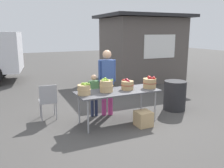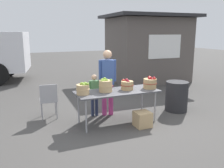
{
  "view_description": "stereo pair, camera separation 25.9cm",
  "coord_description": "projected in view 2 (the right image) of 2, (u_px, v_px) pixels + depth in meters",
  "views": [
    {
      "loc": [
        -2.38,
        -4.7,
        2.07
      ],
      "look_at": [
        0.0,
        0.3,
        0.85
      ],
      "focal_mm": 38.37,
      "sensor_mm": 36.0,
      "label": 1
    },
    {
      "loc": [
        -2.14,
        -4.81,
        2.07
      ],
      "look_at": [
        0.0,
        0.3,
        0.85
      ],
      "focal_mm": 38.37,
      "sensor_mm": 36.0,
      "label": 2
    }
  ],
  "objects": [
    {
      "name": "folding_chair",
      "position": [
        49.0,
        98.0,
        5.72
      ],
      "size": [
        0.43,
        0.43,
        0.86
      ],
      "rotation": [
        0.0,
        0.0,
        3.07
      ],
      "color": "#99999E",
      "rests_on": "ground"
    },
    {
      "name": "apple_basket_red_1",
      "position": [
        150.0,
        83.0,
        5.65
      ],
      "size": [
        0.33,
        0.33,
        0.28
      ],
      "color": "tan",
      "rests_on": "market_table"
    },
    {
      "name": "apple_basket_red_0",
      "position": [
        127.0,
        85.0,
        5.53
      ],
      "size": [
        0.3,
        0.3,
        0.25
      ],
      "color": "tan",
      "rests_on": "market_table"
    },
    {
      "name": "produce_crate",
      "position": [
        142.0,
        119.0,
        5.3
      ],
      "size": [
        0.34,
        0.34,
        0.34
      ],
      "primitive_type": "cube",
      "color": "tan",
      "rests_on": "ground"
    },
    {
      "name": "apple_basket_green_1",
      "position": [
        106.0,
        86.0,
        5.33
      ],
      "size": [
        0.31,
        0.31,
        0.32
      ],
      "color": "tan",
      "rests_on": "market_table"
    },
    {
      "name": "vendor_adult",
      "position": [
        108.0,
        78.0,
        5.88
      ],
      "size": [
        0.42,
        0.28,
        1.63
      ],
      "rotation": [
        0.0,
        0.0,
        2.92
      ],
      "color": "#CC3F8C",
      "rests_on": "ground"
    },
    {
      "name": "trash_barrel",
      "position": [
        177.0,
        96.0,
        6.33
      ],
      "size": [
        0.58,
        0.58,
        0.79
      ],
      "primitive_type": "cylinder",
      "color": "#262628",
      "rests_on": "ground"
    },
    {
      "name": "food_kiosk",
      "position": [
        147.0,
        48.0,
        10.22
      ],
      "size": [
        3.6,
        3.02,
        2.74
      ],
      "rotation": [
        0.0,
        0.0,
        -0.04
      ],
      "color": "#59514C",
      "rests_on": "ground"
    },
    {
      "name": "apple_basket_green_0",
      "position": [
        83.0,
        89.0,
        5.11
      ],
      "size": [
        0.29,
        0.29,
        0.27
      ],
      "color": "tan",
      "rests_on": "market_table"
    },
    {
      "name": "ground_plane",
      "position": [
        117.0,
        122.0,
        5.59
      ],
      "size": [
        40.0,
        40.0,
        0.0
      ],
      "primitive_type": "plane",
      "color": "#474442"
    },
    {
      "name": "market_table",
      "position": [
        117.0,
        93.0,
        5.44
      ],
      "size": [
        1.9,
        0.76,
        0.75
      ],
      "color": "#4C4C51",
      "rests_on": "ground"
    },
    {
      "name": "child_customer",
      "position": [
        94.0,
        92.0,
        5.88
      ],
      "size": [
        0.28,
        0.14,
        1.05
      ],
      "rotation": [
        0.0,
        0.0,
        3.13
      ],
      "color": "#262D4C",
      "rests_on": "ground"
    }
  ]
}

